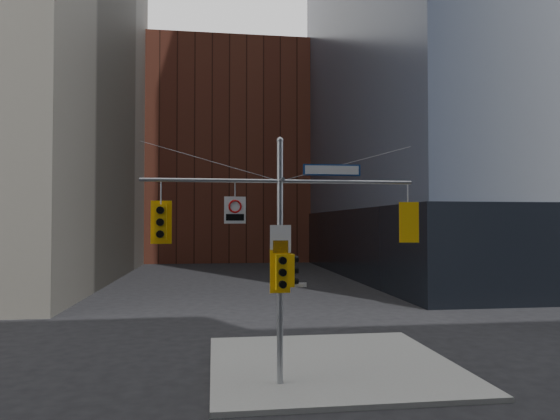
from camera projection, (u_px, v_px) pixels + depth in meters
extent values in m
plane|color=black|center=(291.00, 415.00, 12.41)|extent=(160.00, 160.00, 0.00)
cube|color=gray|center=(331.00, 364.00, 16.64)|extent=(8.00, 8.00, 0.15)
cube|color=black|center=(527.00, 242.00, 47.93)|extent=(36.40, 36.40, 6.00)
cube|color=brown|center=(227.00, 158.00, 70.25)|extent=(26.00, 20.00, 28.00)
cylinder|color=#94979C|center=(280.00, 263.00, 14.49)|extent=(0.18, 0.18, 7.20)
sphere|color=#94979C|center=(280.00, 140.00, 14.59)|extent=(0.20, 0.20, 0.20)
cylinder|color=#94979C|center=(211.00, 180.00, 14.29)|extent=(4.00, 0.11, 0.11)
cylinder|color=#94979C|center=(347.00, 182.00, 14.82)|extent=(4.00, 0.11, 0.11)
cylinder|color=#94979C|center=(282.00, 180.00, 14.21)|extent=(0.10, 0.70, 0.10)
cylinder|color=#94979C|center=(211.00, 161.00, 14.30)|extent=(4.00, 0.02, 1.12)
cylinder|color=#94979C|center=(346.00, 164.00, 14.84)|extent=(4.00, 0.02, 1.12)
cube|color=yellow|center=(161.00, 222.00, 14.07)|extent=(0.33, 0.24, 1.00)
cube|color=yellow|center=(161.00, 222.00, 14.24)|extent=(0.59, 0.05, 1.24)
cylinder|color=black|center=(160.00, 210.00, 13.89)|extent=(0.21, 0.16, 0.21)
cylinder|color=black|center=(160.00, 210.00, 13.97)|extent=(0.18, 0.02, 0.18)
cylinder|color=black|center=(160.00, 222.00, 13.88)|extent=(0.21, 0.16, 0.21)
cylinder|color=black|center=(160.00, 222.00, 13.96)|extent=(0.18, 0.02, 0.18)
cylinder|color=black|center=(160.00, 234.00, 13.87)|extent=(0.21, 0.16, 0.21)
cylinder|color=black|center=(160.00, 234.00, 13.95)|extent=(0.18, 0.02, 0.18)
cube|color=yellow|center=(408.00, 222.00, 15.04)|extent=(0.35, 0.28, 0.98)
cube|color=yellow|center=(409.00, 222.00, 14.87)|extent=(0.58, 0.14, 1.21)
cylinder|color=black|center=(407.00, 212.00, 15.24)|extent=(0.23, 0.18, 0.21)
cylinder|color=black|center=(407.00, 212.00, 15.16)|extent=(0.18, 0.05, 0.18)
cylinder|color=black|center=(407.00, 222.00, 15.23)|extent=(0.23, 0.18, 0.21)
cylinder|color=black|center=(407.00, 222.00, 15.15)|extent=(0.18, 0.05, 0.18)
cylinder|color=black|center=(407.00, 233.00, 15.22)|extent=(0.23, 0.18, 0.21)
cylinder|color=black|center=(407.00, 233.00, 15.15)|extent=(0.18, 0.05, 0.18)
cube|color=yellow|center=(289.00, 270.00, 14.52)|extent=(0.26, 0.34, 0.95)
cylinder|color=black|center=(295.00, 259.00, 14.58)|extent=(0.17, 0.22, 0.20)
cylinder|color=black|center=(293.00, 259.00, 14.56)|extent=(0.04, 0.17, 0.17)
cylinder|color=black|center=(295.00, 270.00, 14.57)|extent=(0.17, 0.22, 0.20)
cylinder|color=black|center=(293.00, 270.00, 14.55)|extent=(0.04, 0.17, 0.17)
cylinder|color=black|center=(295.00, 281.00, 14.56)|extent=(0.17, 0.22, 0.20)
cylinder|color=black|center=(293.00, 281.00, 14.54)|extent=(0.04, 0.17, 0.17)
cube|color=yellow|center=(281.00, 272.00, 14.21)|extent=(0.34, 0.25, 1.00)
cube|color=yellow|center=(280.00, 271.00, 14.37)|extent=(0.59, 0.08, 1.24)
cylinder|color=black|center=(283.00, 261.00, 14.03)|extent=(0.22, 0.17, 0.21)
cylinder|color=black|center=(282.00, 260.00, 14.10)|extent=(0.18, 0.03, 0.18)
cylinder|color=black|center=(283.00, 272.00, 14.02)|extent=(0.22, 0.17, 0.21)
cylinder|color=black|center=(282.00, 272.00, 14.09)|extent=(0.18, 0.03, 0.18)
cylinder|color=black|center=(283.00, 284.00, 14.01)|extent=(0.22, 0.17, 0.21)
cylinder|color=#0CE559|center=(282.00, 284.00, 14.08)|extent=(0.18, 0.03, 0.18)
cube|color=navy|center=(332.00, 170.00, 14.77)|extent=(1.72, 0.08, 0.34)
cube|color=silver|center=(332.00, 170.00, 14.75)|extent=(1.62, 0.05, 0.26)
cube|color=silver|center=(235.00, 210.00, 14.34)|extent=(0.62, 0.10, 0.78)
torus|color=#B20A0A|center=(235.00, 206.00, 14.32)|extent=(0.39, 0.09, 0.38)
cube|color=black|center=(235.00, 217.00, 14.31)|extent=(0.52, 0.07, 0.19)
cube|color=silver|center=(281.00, 239.00, 14.39)|extent=(0.61, 0.04, 0.80)
cube|color=#D88C00|center=(281.00, 247.00, 14.36)|extent=(0.44, 0.02, 0.36)
cube|color=silver|center=(295.00, 285.00, 14.53)|extent=(0.66, 0.07, 0.13)
cube|color=#145926|center=(278.00, 286.00, 14.91)|extent=(0.04, 0.78, 0.16)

